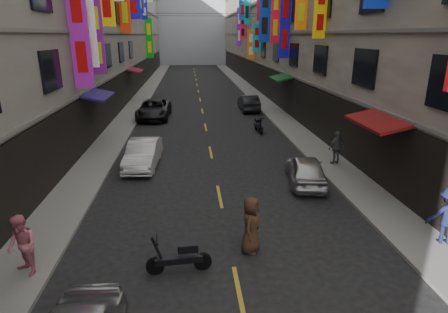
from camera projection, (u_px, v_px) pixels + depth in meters
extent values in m
cube|color=slate|center=(140.00, 100.00, 37.36)|extent=(2.00, 90.00, 0.12)
cube|color=slate|center=(258.00, 98.00, 38.43)|extent=(2.00, 90.00, 0.12)
cube|color=black|center=(129.00, 86.00, 36.83)|extent=(0.12, 85.50, 3.00)
cube|color=#66635E|center=(128.00, 68.00, 36.31)|extent=(0.16, 90.00, 0.14)
cube|color=#66635E|center=(125.00, 33.00, 35.32)|extent=(0.16, 90.00, 0.14)
cube|color=black|center=(268.00, 84.00, 38.07)|extent=(0.12, 85.50, 3.00)
cube|color=#66635E|center=(268.00, 67.00, 37.55)|extent=(0.16, 90.00, 0.14)
cube|color=#66635E|center=(270.00, 33.00, 36.56)|extent=(0.16, 90.00, 0.14)
cube|color=#B5BCC9|center=(191.00, 12.00, 81.84)|extent=(18.00, 8.00, 22.00)
cube|color=purple|center=(79.00, 32.00, 18.49)|extent=(0.93, 0.18, 5.44)
cylinder|color=black|center=(78.00, 32.00, 18.49)|extent=(1.03, 0.08, 0.08)
cube|color=white|center=(88.00, 31.00, 20.26)|extent=(0.85, 0.18, 3.80)
cylinder|color=black|center=(87.00, 31.00, 20.26)|extent=(0.95, 0.08, 0.08)
cube|color=yellow|center=(320.00, 9.00, 21.42)|extent=(0.72, 0.18, 3.18)
cylinder|color=black|center=(321.00, 9.00, 21.42)|extent=(0.82, 0.08, 0.08)
cube|color=#6E167A|center=(97.00, 36.00, 22.38)|extent=(0.78, 0.18, 4.52)
cylinder|color=black|center=(96.00, 36.00, 22.37)|extent=(0.88, 0.08, 0.08)
cube|color=#120D98|center=(285.00, 24.00, 29.08)|extent=(0.81, 0.18, 5.17)
cylinder|color=black|center=(286.00, 24.00, 29.09)|extent=(0.91, 0.08, 0.08)
cube|color=red|center=(276.00, 15.00, 32.23)|extent=(0.72, 0.18, 4.73)
cylinder|color=black|center=(276.00, 15.00, 32.24)|extent=(0.82, 0.08, 0.08)
cube|color=#0D2FA0|center=(265.00, 13.00, 35.81)|extent=(1.05, 0.18, 5.41)
cylinder|color=black|center=(265.00, 13.00, 35.82)|extent=(1.15, 0.08, 0.08)
cube|color=#BE1138|center=(261.00, 3.00, 37.92)|extent=(0.85, 0.18, 3.30)
cylinder|color=black|center=(262.00, 3.00, 37.92)|extent=(0.95, 0.08, 0.08)
cube|color=#0C9495|center=(257.00, 38.00, 40.57)|extent=(0.92, 0.18, 2.88)
cylinder|color=black|center=(257.00, 38.00, 40.58)|extent=(1.02, 0.08, 0.08)
cube|color=#0F17B6|center=(136.00, 1.00, 39.88)|extent=(0.91, 0.18, 3.54)
cylinder|color=black|center=(135.00, 1.00, 39.87)|extent=(1.01, 0.08, 0.08)
cube|color=#C5580A|center=(251.00, 44.00, 44.52)|extent=(0.93, 0.18, 3.31)
cylinder|color=black|center=(251.00, 44.00, 44.52)|extent=(1.03, 0.08, 0.08)
cube|color=#0B808A|center=(247.00, 2.00, 46.96)|extent=(0.74, 0.18, 5.24)
cylinder|color=black|center=(248.00, 2.00, 46.97)|extent=(0.84, 0.08, 0.08)
cube|color=#0D1E9A|center=(144.00, 5.00, 47.94)|extent=(0.79, 0.18, 3.49)
cylinder|color=black|center=(144.00, 5.00, 47.94)|extent=(0.89, 0.08, 0.08)
cube|color=#0F59B6|center=(243.00, 2.00, 48.84)|extent=(1.12, 0.18, 4.54)
cylinder|color=black|center=(244.00, 2.00, 48.85)|extent=(1.22, 0.08, 0.08)
cube|color=#F3163D|center=(243.00, 26.00, 51.07)|extent=(0.76, 0.18, 3.36)
cylinder|color=black|center=(243.00, 26.00, 51.07)|extent=(0.86, 0.08, 0.08)
cube|color=#0C8E12|center=(149.00, 38.00, 52.48)|extent=(0.95, 0.18, 5.36)
cylinder|color=black|center=(149.00, 38.00, 52.48)|extent=(1.05, 0.08, 0.08)
cube|color=#6F1B99|center=(239.00, 27.00, 55.30)|extent=(0.65, 0.18, 5.39)
cylinder|color=black|center=(239.00, 27.00, 55.30)|extent=(0.75, 0.08, 0.08)
cube|color=maroon|center=(377.00, 121.00, 14.83)|extent=(1.39, 3.20, 0.41)
cube|color=navy|center=(98.00, 95.00, 21.28)|extent=(1.39, 3.20, 0.41)
cube|color=#144D20|center=(281.00, 77.00, 29.98)|extent=(1.39, 3.20, 0.41)
cube|color=maroon|center=(135.00, 70.00, 36.43)|extent=(1.39, 3.20, 0.41)
cylinder|color=black|center=(196.00, 13.00, 42.83)|extent=(14.00, 0.04, 0.04)
cube|color=gold|center=(239.00, 292.00, 9.52)|extent=(0.12, 2.20, 0.01)
cube|color=gold|center=(220.00, 196.00, 15.20)|extent=(0.12, 2.20, 0.01)
cube|color=gold|center=(211.00, 152.00, 20.88)|extent=(0.12, 2.20, 0.01)
cube|color=gold|center=(206.00, 127.00, 26.56)|extent=(0.12, 2.20, 0.01)
cube|color=gold|center=(202.00, 111.00, 32.24)|extent=(0.12, 2.20, 0.01)
cube|color=gold|center=(200.00, 100.00, 37.92)|extent=(0.12, 2.20, 0.01)
cube|color=gold|center=(198.00, 91.00, 43.60)|extent=(0.12, 2.20, 0.01)
cube|color=gold|center=(197.00, 85.00, 49.28)|extent=(0.12, 2.20, 0.01)
cube|color=gold|center=(196.00, 80.00, 54.96)|extent=(0.12, 2.20, 0.01)
cube|color=gold|center=(195.00, 75.00, 60.64)|extent=(0.12, 2.20, 0.01)
cube|color=gold|center=(194.00, 72.00, 66.32)|extent=(0.12, 2.20, 0.01)
cube|color=gold|center=(194.00, 69.00, 72.00)|extent=(0.12, 2.20, 0.01)
cylinder|color=black|center=(155.00, 266.00, 10.19)|extent=(0.51, 0.16, 0.50)
cylinder|color=black|center=(203.00, 261.00, 10.40)|extent=(0.51, 0.16, 0.50)
cube|color=black|center=(179.00, 259.00, 10.25)|extent=(1.32, 0.40, 0.18)
cube|color=black|center=(188.00, 247.00, 10.18)|extent=(0.57, 0.36, 0.22)
cylinder|color=black|center=(158.00, 251.00, 10.06)|extent=(0.36, 0.11, 0.88)
cylinder|color=black|center=(157.00, 240.00, 9.96)|extent=(0.10, 0.50, 0.06)
cylinder|color=black|center=(261.00, 131.00, 24.55)|extent=(0.15, 0.51, 0.50)
cylinder|color=black|center=(256.00, 126.00, 25.77)|extent=(0.15, 0.51, 0.50)
cube|color=black|center=(259.00, 126.00, 25.12)|extent=(0.38, 1.32, 0.18)
cube|color=black|center=(258.00, 120.00, 25.24)|extent=(0.35, 0.57, 0.22)
cylinder|color=black|center=(261.00, 124.00, 24.51)|extent=(0.10, 0.36, 0.88)
cylinder|color=black|center=(261.00, 119.00, 24.40)|extent=(0.50, 0.09, 0.06)
imported|color=silver|center=(143.00, 154.00, 18.43)|extent=(1.65, 4.10, 1.33)
imported|color=black|center=(154.00, 109.00, 29.19)|extent=(2.59, 5.26, 1.44)
imported|color=silver|center=(306.00, 170.00, 16.36)|extent=(2.08, 3.93, 1.27)
imported|color=#23242B|center=(249.00, 103.00, 32.22)|extent=(1.46, 4.11, 1.35)
imported|color=#D57082|center=(22.00, 246.00, 9.81)|extent=(1.00, 0.98, 1.71)
imported|color=#161A3E|center=(448.00, 216.00, 11.35)|extent=(1.27, 0.84, 1.80)
imported|color=#5C5C5F|center=(337.00, 148.00, 18.42)|extent=(1.11, 0.86, 1.66)
imported|color=#442A1B|center=(251.00, 225.00, 11.08)|extent=(0.89, 1.03, 1.76)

